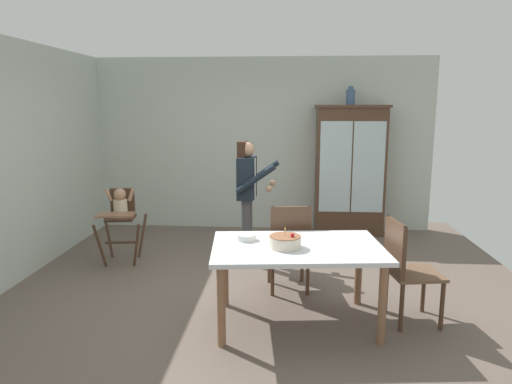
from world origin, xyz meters
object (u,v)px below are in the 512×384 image
object	(u,v)px
ceramic_vase	(351,97)
dining_chair_right_end	(404,264)
birthday_cake	(285,242)
serving_bowl	(246,237)
adult_person	(247,187)
high_chair_with_toddler	(120,212)
dining_chair_far_side	(289,242)
dining_table	(297,255)
china_cabinet	(350,170)

from	to	relation	value
ceramic_vase	dining_chair_right_end	distance (m)	3.38
birthday_cake	serving_bowl	size ratio (longest dim) A/B	1.56
adult_person	birthday_cake	distance (m)	1.81
adult_person	dining_chair_right_end	bearing A→B (deg)	-130.84
high_chair_with_toddler	dining_chair_far_side	bearing A→B (deg)	-29.88
ceramic_vase	birthday_cake	bearing A→B (deg)	-106.57
adult_person	dining_chair_far_side	size ratio (longest dim) A/B	1.59
adult_person	serving_bowl	bearing A→B (deg)	-170.95
ceramic_vase	adult_person	bearing A→B (deg)	-134.93
ceramic_vase	adult_person	size ratio (longest dim) A/B	0.18
dining_chair_far_side	high_chair_with_toddler	bearing A→B (deg)	-29.00
dining_table	birthday_cake	xyz separation A→B (m)	(-0.11, -0.07, 0.14)
ceramic_vase	china_cabinet	bearing A→B (deg)	-7.21
high_chair_with_toddler	adult_person	xyz separation A→B (m)	(1.59, 0.12, 0.31)
china_cabinet	serving_bowl	size ratio (longest dim) A/B	10.95
dining_table	dining_chair_right_end	world-z (taller)	dining_chair_right_end
serving_bowl	dining_chair_right_end	bearing A→B (deg)	-1.83
china_cabinet	high_chair_with_toddler	size ratio (longest dim) A/B	2.08
dining_chair_far_side	dining_chair_right_end	world-z (taller)	same
serving_bowl	dining_chair_far_side	bearing A→B (deg)	54.60
high_chair_with_toddler	adult_person	world-z (taller)	adult_person
adult_person	dining_chair_right_end	xyz separation A→B (m)	(1.56, -1.58, -0.41)
high_chair_with_toddler	birthday_cake	xyz separation A→B (m)	(2.07, -1.62, 0.14)
dining_chair_right_end	china_cabinet	bearing A→B (deg)	-6.87
china_cabinet	adult_person	size ratio (longest dim) A/B	1.29
dining_table	ceramic_vase	bearing A→B (deg)	74.95
serving_bowl	dining_chair_far_side	world-z (taller)	dining_chair_far_side
ceramic_vase	dining_chair_far_side	size ratio (longest dim) A/B	0.28
adult_person	dining_table	bearing A→B (deg)	-156.00
china_cabinet	birthday_cake	world-z (taller)	china_cabinet
birthday_cake	dining_chair_right_end	world-z (taller)	dining_chair_right_end
ceramic_vase	dining_chair_right_end	bearing A→B (deg)	-87.36
dining_chair_right_end	high_chair_with_toddler	bearing A→B (deg)	56.16
ceramic_vase	birthday_cake	size ratio (longest dim) A/B	0.96
china_cabinet	ceramic_vase	world-z (taller)	ceramic_vase
dining_table	china_cabinet	bearing A→B (deg)	74.42
dining_chair_right_end	dining_table	bearing A→B (deg)	86.15
china_cabinet	high_chair_with_toddler	distance (m)	3.42
ceramic_vase	birthday_cake	distance (m)	3.55
high_chair_with_toddler	birthday_cake	world-z (taller)	high_chair_with_toddler
birthday_cake	serving_bowl	xyz separation A→B (m)	(-0.36, 0.21, -0.03)
high_chair_with_toddler	serving_bowl	bearing A→B (deg)	-47.65
adult_person	dining_chair_far_side	bearing A→B (deg)	-146.97
high_chair_with_toddler	dining_table	xyz separation A→B (m)	(2.18, -1.55, -0.00)
china_cabinet	birthday_cake	bearing A→B (deg)	-107.07
china_cabinet	serving_bowl	world-z (taller)	china_cabinet
china_cabinet	dining_chair_right_end	xyz separation A→B (m)	(0.11, -3.00, -0.44)
serving_bowl	dining_chair_far_side	distance (m)	0.73
ceramic_vase	serving_bowl	distance (m)	3.49
china_cabinet	adult_person	distance (m)	2.03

